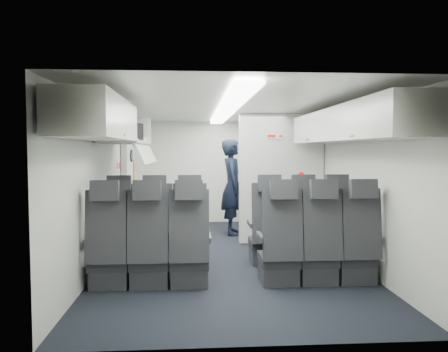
{
  "coord_description": "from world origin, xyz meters",
  "views": [
    {
      "loc": [
        -0.46,
        -6.34,
        1.56
      ],
      "look_at": [
        0.0,
        0.4,
        1.15
      ],
      "focal_mm": 35.0,
      "sensor_mm": 36.0,
      "label": 1
    }
  ],
  "objects": [
    {
      "name": "cabin_shell",
      "position": [
        0.0,
        0.0,
        1.12
      ],
      "size": [
        3.41,
        6.01,
        2.16
      ],
      "color": "black",
      "rests_on": "ground"
    },
    {
      "name": "carry_on_bag",
      "position": [
        -1.38,
        -0.42,
        1.79
      ],
      "size": [
        0.46,
        0.38,
        0.24
      ],
      "primitive_type": "cube",
      "rotation": [
        0.0,
        0.0,
        -0.3
      ],
      "color": "black",
      "rests_on": "overhead_bin_left_front_open"
    },
    {
      "name": "overhead_bin_right_rear",
      "position": [
        1.4,
        -2.0,
        1.86
      ],
      "size": [
        0.53,
        1.8,
        0.4
      ],
      "color": "silver",
      "rests_on": "cabin_shell"
    },
    {
      "name": "flight_attendant",
      "position": [
        0.24,
        1.62,
        0.88
      ],
      "size": [
        0.44,
        0.65,
        1.76
      ],
      "primitive_type": "imported",
      "rotation": [
        0.0,
        0.0,
        1.55
      ],
      "color": "black",
      "rests_on": "ground"
    },
    {
      "name": "papers",
      "position": [
        0.43,
        1.57,
        1.06
      ],
      "size": [
        0.21,
        0.06,
        0.15
      ],
      "primitive_type": "cube",
      "rotation": [
        0.0,
        0.0,
        -0.18
      ],
      "color": "white",
      "rests_on": "flight_attendant"
    },
    {
      "name": "overhead_bin_left_front_open",
      "position": [
        -1.44,
        -0.25,
        1.74
      ],
      "size": [
        0.64,
        1.7,
        0.72
      ],
      "color": "#9E9E93",
      "rests_on": "cabin_shell"
    },
    {
      "name": "seat_row_mid",
      "position": [
        -0.0,
        -1.43,
        0.4
      ],
      "size": [
        3.33,
        0.56,
        1.24
      ],
      "color": "#262629",
      "rests_on": "cabin_shell"
    },
    {
      "name": "overhead_bin_left_rear",
      "position": [
        -1.4,
        -2.0,
        1.86
      ],
      "size": [
        0.53,
        1.8,
        0.4
      ],
      "color": "silver",
      "rests_on": "cabin_shell"
    },
    {
      "name": "seat_row_front",
      "position": [
        -0.0,
        -0.53,
        0.4
      ],
      "size": [
        3.33,
        0.56,
        1.24
      ],
      "color": "#262629",
      "rests_on": "cabin_shell"
    },
    {
      "name": "galley_unit",
      "position": [
        0.95,
        2.72,
        0.95
      ],
      "size": [
        0.85,
        0.52,
        1.9
      ],
      "color": "#939399",
      "rests_on": "cabin_shell"
    },
    {
      "name": "boarding_door",
      "position": [
        -1.64,
        1.55,
        0.95
      ],
      "size": [
        0.12,
        1.27,
        1.86
      ],
      "color": "silver",
      "rests_on": "cabin_shell"
    },
    {
      "name": "overhead_bin_right_front",
      "position": [
        1.4,
        -0.25,
        1.86
      ],
      "size": [
        0.53,
        1.7,
        0.4
      ],
      "color": "silver",
      "rests_on": "cabin_shell"
    },
    {
      "name": "bulkhead_partition",
      "position": [
        0.98,
        0.8,
        1.08
      ],
      "size": [
        1.4,
        0.15,
        2.13
      ],
      "color": "silver",
      "rests_on": "cabin_shell"
    }
  ]
}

